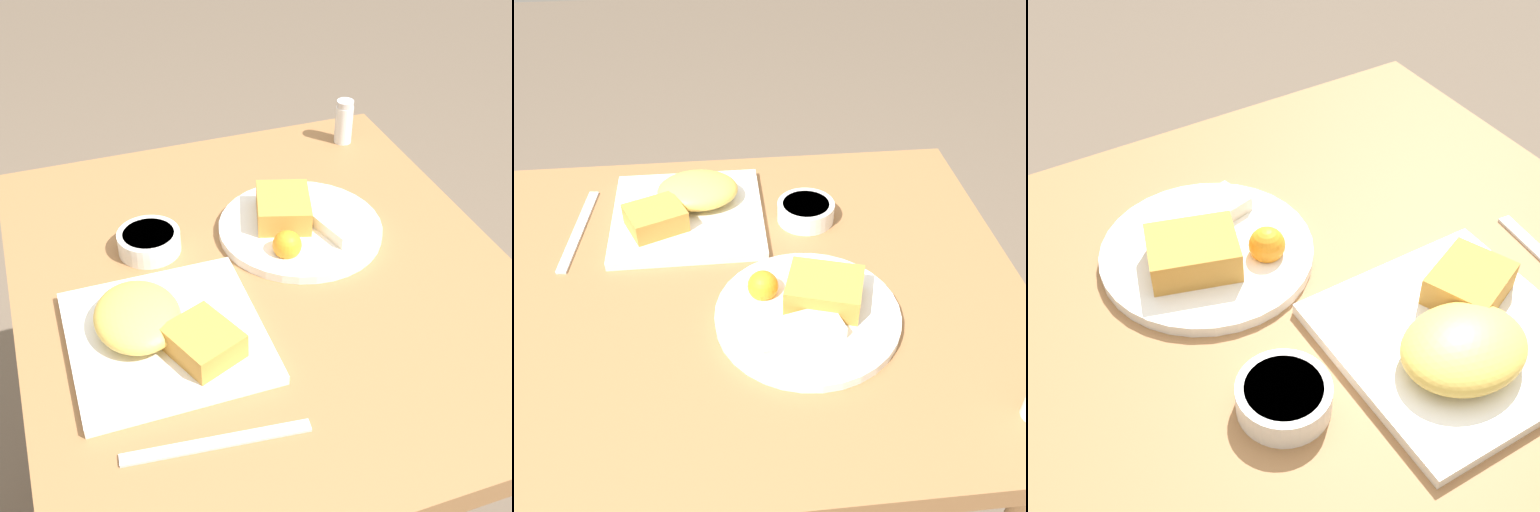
% 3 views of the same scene
% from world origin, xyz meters
% --- Properties ---
extents(dining_table, '(0.83, 0.72, 0.73)m').
position_xyz_m(dining_table, '(0.00, 0.00, 0.63)').
color(dining_table, olive).
rests_on(dining_table, ground_plane).
extents(plate_square_near, '(0.25, 0.25, 0.06)m').
position_xyz_m(plate_square_near, '(0.08, -0.18, 0.76)').
color(plate_square_near, white).
rests_on(plate_square_near, dining_table).
extents(plate_oval_far, '(0.26, 0.26, 0.05)m').
position_xyz_m(plate_oval_far, '(-0.08, 0.08, 0.75)').
color(plate_oval_far, white).
rests_on(plate_oval_far, dining_table).
extents(sauce_ramekin, '(0.10, 0.10, 0.03)m').
position_xyz_m(sauce_ramekin, '(-0.11, -0.15, 0.75)').
color(sauce_ramekin, white).
rests_on(sauce_ramekin, dining_table).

